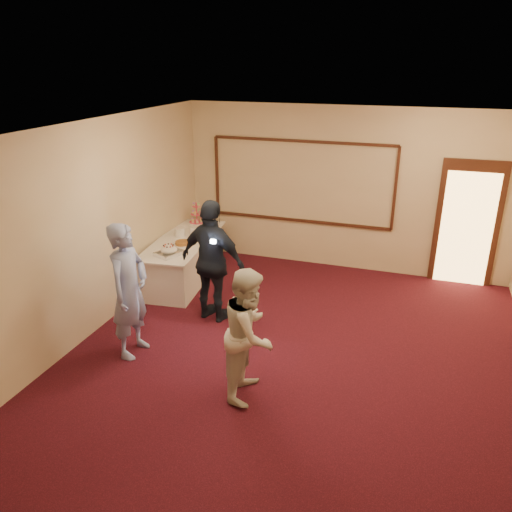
{
  "coord_description": "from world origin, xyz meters",
  "views": [
    {
      "loc": [
        1.3,
        -5.45,
        3.77
      ],
      "look_at": [
        -0.78,
        0.75,
        1.15
      ],
      "focal_mm": 35.0,
      "sensor_mm": 36.0,
      "label": 1
    }
  ],
  "objects": [
    {
      "name": "woman",
      "position": [
        -0.36,
        -0.73,
        0.8
      ],
      "size": [
        0.65,
        0.81,
        1.6
      ],
      "primitive_type": "imported",
      "rotation": [
        0.0,
        0.0,
        1.62
      ],
      "color": "silver",
      "rests_on": "floor"
    },
    {
      "name": "wall_molding",
      "position": [
        -0.8,
        3.47,
        1.6
      ],
      "size": [
        3.45,
        0.04,
        1.55
      ],
      "color": "black",
      "rests_on": "room_walls"
    },
    {
      "name": "plate_stack_b",
      "position": [
        -2.47,
        2.29,
        0.84
      ],
      "size": [
        0.18,
        0.18,
        0.15
      ],
      "color": "white",
      "rests_on": "buffet_table"
    },
    {
      "name": "room_walls",
      "position": [
        0.0,
        0.0,
        2.03
      ],
      "size": [
        6.04,
        7.04,
        3.02
      ],
      "color": "beige",
      "rests_on": "floor"
    },
    {
      "name": "guest",
      "position": [
        -1.48,
        0.82,
        0.94
      ],
      "size": [
        1.18,
        0.7,
        1.88
      ],
      "primitive_type": "imported",
      "rotation": [
        0.0,
        0.0,
        2.91
      ],
      "color": "black",
      "rests_on": "floor"
    },
    {
      "name": "doorway",
      "position": [
        2.15,
        3.45,
        1.08
      ],
      "size": [
        1.05,
        0.07,
        2.2
      ],
      "color": "black",
      "rests_on": "floor"
    },
    {
      "name": "buffet_table",
      "position": [
        -2.55,
        2.0,
        0.39
      ],
      "size": [
        1.13,
        2.38,
        0.77
      ],
      "color": "silver",
      "rests_on": "floor"
    },
    {
      "name": "floor",
      "position": [
        0.0,
        0.0,
        0.0
      ],
      "size": [
        7.0,
        7.0,
        0.0
      ],
      "primitive_type": "plane",
      "color": "black",
      "rests_on": "ground"
    },
    {
      "name": "camera_flash",
      "position": [
        -1.34,
        0.55,
        1.37
      ],
      "size": [
        0.07,
        0.04,
        0.05
      ],
      "primitive_type": "cube",
      "rotation": [
        0.0,
        0.0,
        0.06
      ],
      "color": "white",
      "rests_on": "guest"
    },
    {
      "name": "man",
      "position": [
        -2.14,
        -0.4,
        0.93
      ],
      "size": [
        0.46,
        0.69,
        1.85
      ],
      "primitive_type": "imported",
      "rotation": [
        0.0,
        0.0,
        1.54
      ],
      "color": "#8B9EDF",
      "rests_on": "floor"
    },
    {
      "name": "plate_stack_a",
      "position": [
        -2.68,
        2.12,
        0.85
      ],
      "size": [
        0.19,
        0.19,
        0.16
      ],
      "color": "white",
      "rests_on": "buffet_table"
    },
    {
      "name": "pavlova_tray",
      "position": [
        -2.43,
        1.24,
        0.84
      ],
      "size": [
        0.45,
        0.52,
        0.17
      ],
      "color": "silver",
      "rests_on": "buffet_table"
    },
    {
      "name": "cupcake_stand",
      "position": [
        -2.74,
        2.97,
        0.93
      ],
      "size": [
        0.3,
        0.3,
        0.43
      ],
      "color": "#ED4668",
      "rests_on": "buffet_table"
    },
    {
      "name": "tart",
      "position": [
        -2.44,
        1.74,
        0.8
      ],
      "size": [
        0.3,
        0.3,
        0.06
      ],
      "color": "white",
      "rests_on": "buffet_table"
    }
  ]
}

